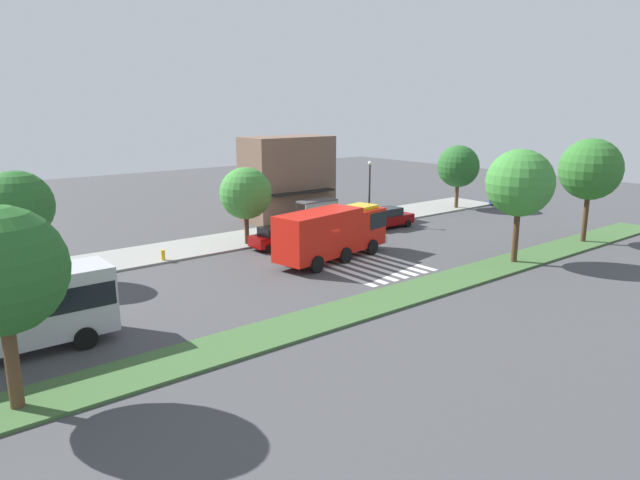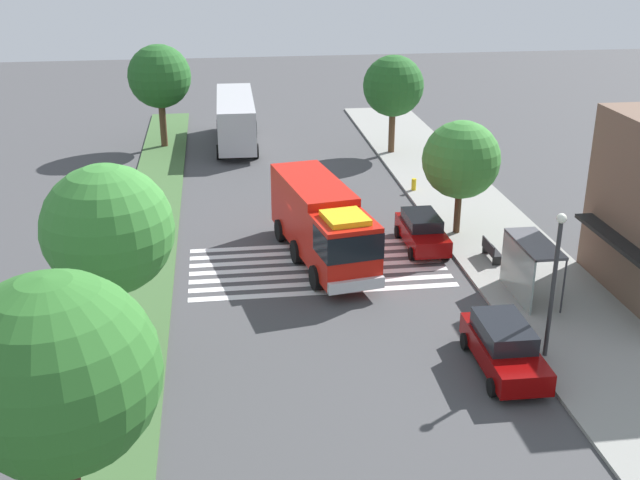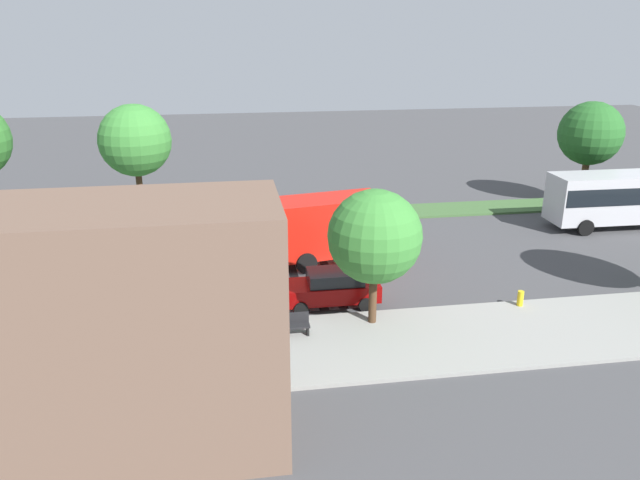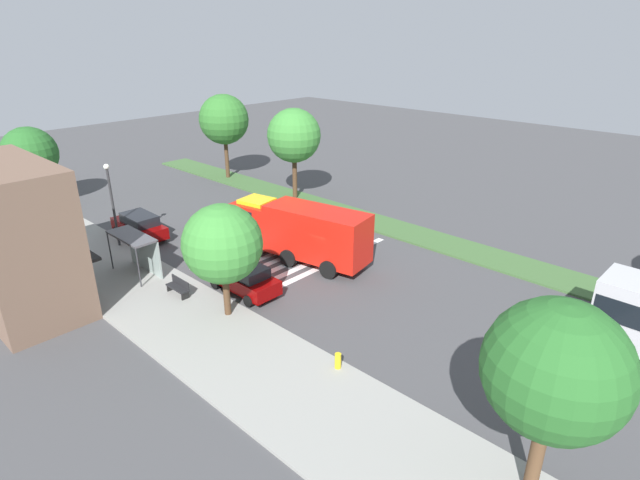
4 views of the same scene
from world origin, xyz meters
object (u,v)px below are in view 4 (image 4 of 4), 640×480
object	(u,v)px
parked_car_mid	(139,226)
sidewalk_tree_west	(223,244)
median_tree_center	(224,120)
parked_car_east	(40,177)
bus_stop_shelter	(138,245)
street_lamp	(112,198)
fire_truck	(295,229)
sidewalk_tree_far_west	(555,370)
median_tree_west	(294,136)
fire_hydrant	(338,361)
bench_near_shelter	(178,287)
parked_car_west	(244,278)
sidewalk_tree_center	(30,154)

from	to	relation	value
parked_car_mid	sidewalk_tree_west	world-z (taller)	sidewalk_tree_west
median_tree_center	parked_car_east	bearing A→B (deg)	51.99
sidewalk_tree_west	parked_car_east	bearing A→B (deg)	-4.02
bus_stop_shelter	street_lamp	bearing A→B (deg)	-11.63
fire_truck	sidewalk_tree_far_west	bearing A→B (deg)	147.86
bus_stop_shelter	median_tree_west	distance (m)	17.12
parked_car_mid	parked_car_east	bearing A→B (deg)	0.83
parked_car_east	fire_hydrant	xyz separation A→B (m)	(-38.34, 1.70, -0.40)
bench_near_shelter	sidewalk_tree_far_west	size ratio (longest dim) A/B	0.24
median_tree_center	fire_hydrant	size ratio (longest dim) A/B	11.30
parked_car_mid	sidewalk_tree_west	distance (m)	13.46
median_tree_west	parked_car_west	bearing A→B (deg)	126.18
parked_car_west	street_lamp	world-z (taller)	street_lamp
parked_car_east	street_lamp	size ratio (longest dim) A/B	0.85
parked_car_mid	sidewalk_tree_far_west	xyz separation A→B (m)	(-28.37, 2.20, 3.80)
fire_truck	sidewalk_tree_west	size ratio (longest dim) A/B	1.68
fire_truck	median_tree_center	xyz separation A→B (m)	(18.22, -8.45, 3.70)
median_tree_center	fire_hydrant	xyz separation A→B (m)	(-27.75, 15.24, -5.22)
sidewalk_tree_west	median_tree_center	world-z (taller)	median_tree_center
sidewalk_tree_center	median_tree_center	world-z (taller)	median_tree_center
parked_car_west	parked_car_east	world-z (taller)	parked_car_east
median_tree_west	median_tree_center	size ratio (longest dim) A/B	0.95
parked_car_east	bus_stop_shelter	bearing A→B (deg)	171.04
sidewalk_tree_west	median_tree_center	xyz separation A→B (m)	(20.75, -15.74, 1.70)
street_lamp	median_tree_center	distance (m)	17.59
parked_car_west	sidewalk_tree_west	bearing A→B (deg)	122.20
fire_truck	street_lamp	bearing A→B (deg)	24.71
bus_stop_shelter	sidewalk_tree_center	xyz separation A→B (m)	(17.69, -0.60, 2.49)
parked_car_east	median_tree_center	size ratio (longest dim) A/B	0.60
parked_car_east	fire_hydrant	bearing A→B (deg)	175.22
street_lamp	bus_stop_shelter	bearing A→B (deg)	168.37
bus_stop_shelter	fire_hydrant	distance (m)	14.71
sidewalk_tree_far_west	fire_hydrant	distance (m)	9.46
median_tree_center	median_tree_west	bearing A→B (deg)	180.00
median_tree_center	street_lamp	bearing A→B (deg)	118.43
bus_stop_shelter	median_tree_west	bearing A→B (deg)	-77.26
bench_near_shelter	bus_stop_shelter	bearing A→B (deg)	0.26
sidewalk_tree_west	median_tree_west	world-z (taller)	median_tree_west
parked_car_east	sidewalk_tree_center	bearing A→B (deg)	157.73
bus_stop_shelter	sidewalk_tree_center	size ratio (longest dim) A/B	0.55
parked_car_east	bench_near_shelter	bearing A→B (deg)	172.04
parked_car_mid	sidewalk_tree_far_west	bearing A→B (deg)	176.41
sidewalk_tree_far_west	parked_car_west	bearing A→B (deg)	-7.44
parked_car_west	bus_stop_shelter	distance (m)	6.89
parked_car_mid	parked_car_east	world-z (taller)	parked_car_mid
parked_car_east	median_tree_west	distance (m)	24.61
parked_car_west	fire_hydrant	world-z (taller)	parked_car_west
sidewalk_tree_west	sidewalk_tree_far_west	bearing A→B (deg)	180.00
bench_near_shelter	median_tree_west	xyz separation A→B (m)	(7.69, -16.32, 4.86)
parked_car_east	bench_near_shelter	size ratio (longest dim) A/B	2.96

